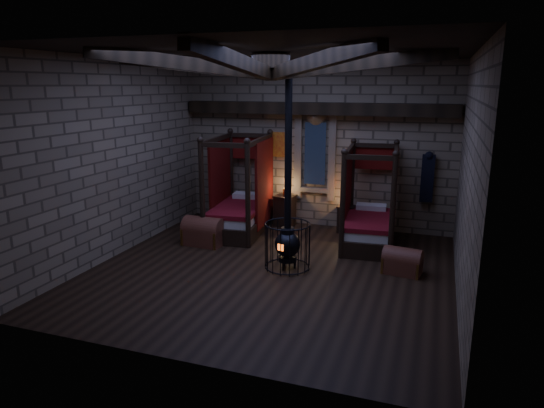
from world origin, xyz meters
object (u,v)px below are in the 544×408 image
(bed_left, at_px, (240,209))
(trunk_right, at_px, (402,262))
(trunk_left, at_px, (204,232))
(stove, at_px, (288,240))
(bed_right, at_px, (369,221))

(bed_left, distance_m, trunk_right, 4.41)
(trunk_left, bearing_deg, stove, -16.26)
(bed_right, height_order, trunk_right, bed_right)
(bed_right, height_order, trunk_left, bed_right)
(trunk_right, bearing_deg, trunk_left, -175.38)
(trunk_right, bearing_deg, bed_left, 167.90)
(trunk_right, height_order, stove, stove)
(trunk_right, bearing_deg, bed_right, 127.61)
(bed_right, relative_size, trunk_right, 2.83)
(bed_left, relative_size, bed_right, 1.07)
(bed_right, distance_m, trunk_right, 1.87)
(bed_left, xyz_separation_m, bed_right, (3.22, 0.05, -0.03))
(bed_left, xyz_separation_m, trunk_right, (4.11, -1.56, -0.35))
(trunk_left, relative_size, stove, 0.24)
(trunk_left, xyz_separation_m, trunk_right, (4.51, -0.32, -0.06))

